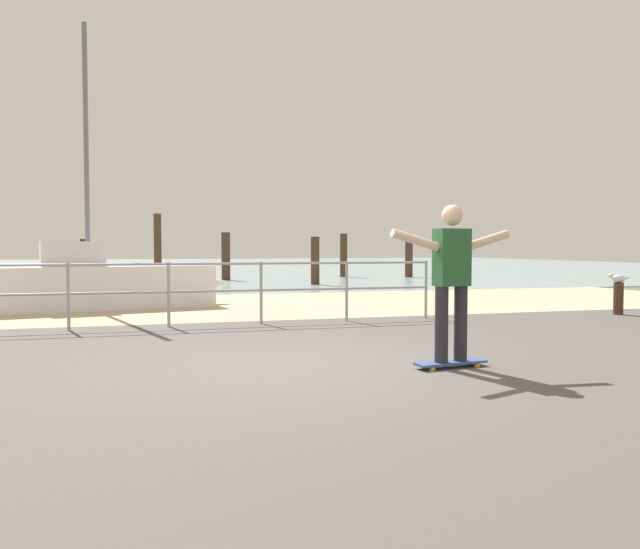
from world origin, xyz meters
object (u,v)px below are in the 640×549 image
sailboat (112,283)px  skateboard (451,363)px  seagull (618,278)px  bollard_short (618,299)px  skateboarder (452,273)px

sailboat → skateboard: size_ratio=7.13×
seagull → bollard_short: bearing=3.8°
sailboat → bollard_short: 10.08m
sailboat → bollard_short: size_ratio=9.34×
skateboard → bollard_short: (5.44, 3.77, 0.24)m
skateboarder → seagull: (5.43, 3.77, -0.32)m
skateboarder → bollard_short: size_ratio=2.64×
sailboat → skateboard: sailboat is taller
skateboard → skateboarder: bearing=153.4°
sailboat → bollard_short: sailboat is taller
skateboarder → seagull: skateboarder is taller
sailboat → seagull: (9.25, -3.95, 0.17)m
bollard_short → seagull: bearing=-176.2°
bollard_short → seagull: (-0.02, -0.00, 0.39)m
skateboard → skateboarder: size_ratio=0.50×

